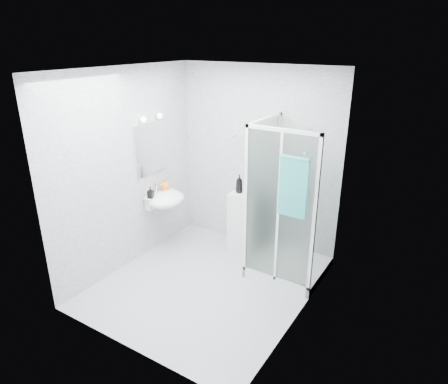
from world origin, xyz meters
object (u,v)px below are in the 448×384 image
Objects in this scene: shampoo_bottle_a at (239,184)px; soap_dispenser_black at (151,193)px; storage_cabinet at (245,223)px; shampoo_bottle_b at (251,187)px; soap_dispenser_orange at (165,185)px; wall_basin at (165,199)px; hand_towel at (293,186)px; shower_enclosure at (282,242)px.

shampoo_bottle_a reaches higher than soap_dispenser_black.
storage_cabinet is 4.12× the size of shampoo_bottle_b.
shampoo_bottle_a is 1.21m from soap_dispenser_black.
soap_dispenser_black is (0.02, -0.33, -0.01)m from soap_dispenser_orange.
wall_basin reaches higher than storage_cabinet.
hand_towel is at bearing -31.05° from shampoo_bottle_a.
shower_enclosure is 2.22× the size of storage_cabinet.
wall_basin is 1.17m from storage_cabinet.
shower_enclosure is at bearing 16.22° from soap_dispenser_black.
shower_enclosure reaches higher than storage_cabinet.
shampoo_bottle_b is (-0.60, 0.25, 0.56)m from shower_enclosure.
shampoo_bottle_a is at bearing 164.04° from shower_enclosure.
wall_basin is 1.06m from shampoo_bottle_a.
soap_dispenser_black reaches higher than wall_basin.
shampoo_bottle_a is 1.45× the size of soap_dispenser_orange.
hand_towel is 3.17× the size of shampoo_bottle_b.
shower_enclosure reaches higher than soap_dispenser_black.
shampoo_bottle_a is at bearing -169.52° from shampoo_bottle_b.
hand_towel is at bearing -6.29° from soap_dispenser_orange.
shampoo_bottle_a is 1.64× the size of soap_dispenser_black.
soap_dispenser_orange is at bearing -174.19° from shower_enclosure.
shampoo_bottle_a is at bearing 36.88° from soap_dispenser_black.
shower_enclosure is at bearing -15.96° from shampoo_bottle_a.
shampoo_bottle_b is at bearing 33.61° from soap_dispenser_black.
shampoo_bottle_b reaches higher than soap_dispenser_orange.
soap_dispenser_black is (-1.74, -0.51, 0.49)m from shower_enclosure.
shampoo_bottle_a is at bearing 22.04° from soap_dispenser_orange.
shampoo_bottle_b is (-0.86, 0.65, -0.39)m from hand_towel.
wall_basin is 0.81× the size of hand_towel.
storage_cabinet is 1.30× the size of hand_towel.
shampoo_bottle_b is at bearing 7.54° from storage_cabinet.
hand_towel reaches higher than soap_dispenser_black.
storage_cabinet is at bearing 30.19° from wall_basin.
wall_basin is at bearing 66.04° from soap_dispenser_black.
shower_enclosure is at bearing 10.81° from wall_basin.
wall_basin is 1.22m from shampoo_bottle_b.
shampoo_bottle_a reaches higher than shampoo_bottle_b.
soap_dispenser_black is at bearing -86.99° from soap_dispenser_orange.
shower_enclosure reaches higher than hand_towel.
shower_enclosure is 9.13× the size of shampoo_bottle_b.
shampoo_bottle_a is (-0.77, 0.22, 0.58)m from shower_enclosure.
wall_basin is at bearing -148.74° from shampoo_bottle_a.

